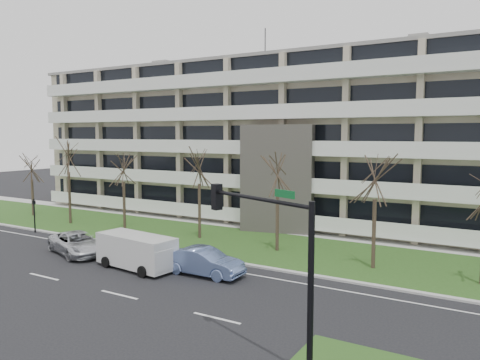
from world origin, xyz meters
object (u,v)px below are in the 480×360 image
Objects in this scene: silver_pickup at (77,243)px; traffic_signal at (273,254)px; white_van at (137,249)px; pedestrian_signal at (34,211)px; blue_sedan at (204,262)px.

traffic_signal reaches higher than silver_pickup.
traffic_signal is (18.62, -7.32, 3.38)m from silver_pickup.
pedestrian_signal reaches higher than white_van.
pedestrian_signal is at bearing -178.98° from traffic_signal.
traffic_signal reaches higher than pedestrian_signal.
silver_pickup is 0.98× the size of white_van.
traffic_signal is at bearing -92.30° from silver_pickup.
traffic_signal is at bearing -134.28° from blue_sedan.
white_van is (-4.25, -1.03, 0.45)m from blue_sedan.
white_van is 0.87× the size of traffic_signal.
silver_pickup is 20.29m from traffic_signal.
silver_pickup is at bearing 91.61° from blue_sedan.
traffic_signal is at bearing -21.68° from white_van.
blue_sedan is at bearing 158.71° from traffic_signal.
silver_pickup is at bearing -2.39° from pedestrian_signal.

